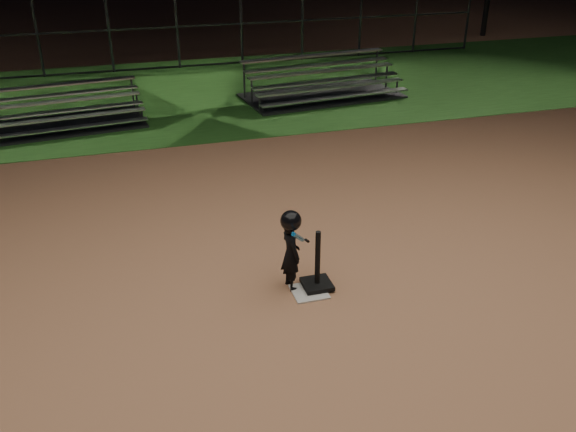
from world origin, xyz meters
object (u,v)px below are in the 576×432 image
(home_plate, at_px, (309,292))
(child_batter, at_px, (291,248))
(bleacher_right, at_px, (322,90))
(batting_tee, at_px, (317,276))
(bleacher_left, at_px, (63,120))

(home_plate, bearing_deg, child_batter, 134.57)
(home_plate, height_order, bleacher_right, bleacher_right)
(home_plate, bearing_deg, bleacher_right, 69.76)
(batting_tee, height_order, bleacher_left, bleacher_left)
(child_batter, bearing_deg, bleacher_right, -30.19)
(home_plate, relative_size, child_batter, 0.40)
(bleacher_left, height_order, bleacher_right, bleacher_right)
(home_plate, xyz_separation_m, child_batter, (-0.19, 0.20, 0.59))
(home_plate, bearing_deg, batting_tee, 31.27)
(batting_tee, relative_size, bleacher_right, 0.19)
(bleacher_left, bearing_deg, child_batter, -75.15)
(batting_tee, height_order, child_batter, child_batter)
(bleacher_right, bearing_deg, batting_tee, -116.23)
(home_plate, distance_m, bleacher_right, 9.22)
(child_batter, xyz_separation_m, bleacher_right, (3.38, 8.45, -0.40))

